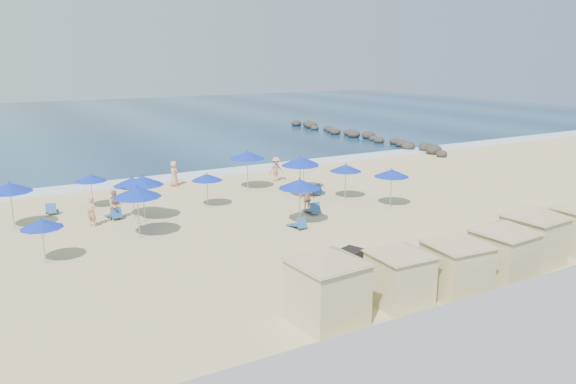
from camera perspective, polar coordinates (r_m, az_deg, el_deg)
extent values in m
plane|color=#D3BE86|center=(28.49, -1.02, -4.30)|extent=(160.00, 160.00, 0.00)
cube|color=#0E2B4F|center=(80.24, -20.70, 6.57)|extent=(160.00, 80.00, 0.06)
cube|color=white|center=(42.24, -11.34, 1.47)|extent=(160.00, 2.50, 0.08)
cube|color=gray|center=(18.87, 19.16, -13.08)|extent=(160.00, 2.20, 1.10)
cube|color=gray|center=(17.07, 27.17, -14.57)|extent=(160.00, 4.00, 0.12)
ellipsoid|color=#282322|center=(51.80, 15.35, 3.75)|extent=(1.00, 1.00, 0.65)
ellipsoid|color=#282322|center=(53.16, 14.58, 4.19)|extent=(1.48, 1.48, 0.96)
ellipsoid|color=#282322|center=(54.55, 13.83, 4.44)|extent=(1.40, 1.40, 0.91)
ellipsoid|color=#282322|center=(55.06, 12.12, 4.59)|extent=(1.32, 1.32, 0.86)
ellipsoid|color=#282322|center=(56.48, 11.46, 4.83)|extent=(1.24, 1.24, 0.81)
ellipsoid|color=#282322|center=(57.91, 10.83, 5.05)|extent=(1.16, 1.16, 0.75)
ellipsoid|color=#282322|center=(58.51, 9.25, 5.18)|extent=(1.08, 1.08, 0.70)
ellipsoid|color=#282322|center=(59.96, 8.69, 5.39)|extent=(1.00, 1.00, 0.65)
ellipsoid|color=#282322|center=(61.40, 8.17, 5.72)|extent=(1.48, 1.48, 0.96)
ellipsoid|color=#282322|center=(62.07, 6.70, 5.83)|extent=(1.40, 1.40, 0.91)
ellipsoid|color=#282322|center=(63.55, 6.23, 6.01)|extent=(1.32, 1.32, 0.86)
ellipsoid|color=#282322|center=(64.27, 4.83, 6.11)|extent=(1.24, 1.24, 0.81)
ellipsoid|color=#282322|center=(65.77, 4.42, 6.27)|extent=(1.16, 1.16, 0.75)
ellipsoid|color=#282322|center=(67.27, 4.03, 6.42)|extent=(1.08, 1.08, 0.70)
ellipsoid|color=#282322|center=(68.05, 2.73, 6.51)|extent=(1.00, 1.00, 0.65)
ellipsoid|color=#282322|center=(69.54, 2.39, 6.77)|extent=(1.48, 1.48, 0.96)
ellipsoid|color=#282322|center=(71.06, 2.07, 6.91)|extent=(1.40, 1.40, 0.91)
ellipsoid|color=#282322|center=(71.89, 0.85, 6.98)|extent=(1.32, 1.32, 0.86)
cube|color=black|center=(23.99, 6.47, -6.80)|extent=(1.11, 1.11, 0.88)
cube|color=beige|center=(19.18, 3.98, -10.12)|extent=(2.27, 2.27, 2.15)
cube|color=tan|center=(18.77, 4.03, -7.12)|extent=(2.38, 2.38, 0.09)
pyramid|color=tan|center=(18.59, 4.06, -5.57)|extent=(4.70, 4.70, 0.54)
cube|color=beige|center=(20.93, 11.25, -8.65)|extent=(1.97, 1.97, 1.88)
cube|color=tan|center=(20.60, 11.37, -6.23)|extent=(2.07, 2.07, 0.08)
pyramid|color=tan|center=(20.44, 11.44, -4.99)|extent=(4.12, 4.12, 0.47)
cube|color=beige|center=(22.15, 16.71, -7.56)|extent=(2.16, 2.16, 1.99)
cube|color=tan|center=(21.82, 16.89, -5.12)|extent=(2.27, 2.27, 0.08)
pyramid|color=tan|center=(21.67, 16.98, -3.88)|extent=(4.34, 4.34, 0.50)
cube|color=beige|center=(24.12, 21.00, -6.11)|extent=(2.13, 2.13, 2.02)
cube|color=tan|center=(23.82, 21.21, -3.83)|extent=(2.23, 2.23, 0.08)
pyramid|color=tan|center=(23.68, 21.31, -2.66)|extent=(4.41, 4.41, 0.50)
cube|color=beige|center=(26.49, 23.65, -4.52)|extent=(2.23, 2.23, 2.10)
cube|color=tan|center=(26.21, 23.87, -2.34)|extent=(2.34, 2.34, 0.08)
pyramid|color=tan|center=(26.08, 23.98, -1.23)|extent=(4.58, 4.58, 0.52)
cylinder|color=#A5A8AD|center=(32.34, -26.20, -1.66)|extent=(0.05, 0.05, 2.05)
cone|color=#102AAF|center=(32.07, -26.43, 0.43)|extent=(2.26, 2.26, 0.48)
sphere|color=#102AAF|center=(32.01, -26.49, 0.95)|extent=(0.09, 0.09, 0.09)
cylinder|color=#A5A8AD|center=(26.56, -23.55, -4.97)|extent=(0.04, 0.04, 1.65)
cone|color=#102AAF|center=(26.29, -23.75, -2.95)|extent=(1.82, 1.82, 0.39)
sphere|color=#102AAF|center=(26.22, -23.80, -2.45)|extent=(0.07, 0.07, 0.07)
cylinder|color=#A5A8AD|center=(34.93, -19.28, -0.24)|extent=(0.04, 0.04, 1.70)
cone|color=#102AAF|center=(34.71, -19.41, 1.38)|extent=(1.88, 1.88, 0.40)
sphere|color=#102AAF|center=(34.66, -19.44, 1.78)|extent=(0.07, 0.07, 0.07)
cylinder|color=#A5A8AD|center=(28.53, -14.94, -2.48)|extent=(0.06, 0.06, 2.16)
cone|color=#102AAF|center=(28.21, -15.10, 0.02)|extent=(2.39, 2.39, 0.51)
sphere|color=#102AAF|center=(28.14, -15.14, 0.64)|extent=(0.09, 0.09, 0.09)
cylinder|color=#A5A8AD|center=(32.22, -15.44, -0.91)|extent=(0.05, 0.05, 1.90)
cone|color=#102AAF|center=(31.97, -15.57, 1.03)|extent=(2.09, 2.09, 0.45)
sphere|color=#102AAF|center=(31.91, -15.60, 1.51)|extent=(0.08, 0.08, 0.08)
cylinder|color=#A5A8AD|center=(31.39, -14.44, -1.06)|extent=(0.05, 0.05, 2.08)
cone|color=#102AAF|center=(31.11, -14.57, 1.13)|extent=(2.29, 2.29, 0.49)
sphere|color=#102AAF|center=(31.05, -14.61, 1.67)|extent=(0.09, 0.09, 0.09)
cylinder|color=#A5A8AD|center=(29.73, 1.17, -1.45)|extent=(0.05, 0.05, 2.06)
cone|color=#102AAF|center=(29.43, 1.19, 0.84)|extent=(2.28, 2.28, 0.49)
sphere|color=#102AAF|center=(29.37, 1.19, 1.41)|extent=(0.09, 0.09, 0.09)
cylinder|color=#A5A8AD|center=(37.69, -4.13, 1.86)|extent=(0.06, 0.06, 2.17)
cone|color=#102AAF|center=(37.45, -4.16, 3.78)|extent=(2.40, 2.40, 0.51)
sphere|color=#102AAF|center=(37.40, -4.17, 4.25)|extent=(0.09, 0.09, 0.09)
cylinder|color=#A5A8AD|center=(35.21, 1.24, 1.05)|extent=(0.06, 0.06, 2.18)
cone|color=#102AAF|center=(34.95, 1.25, 3.12)|extent=(2.41, 2.41, 0.52)
sphere|color=#102AAF|center=(34.89, 1.25, 3.62)|extent=(0.09, 0.09, 0.09)
cylinder|color=#A5A8AD|center=(37.68, 1.61, 1.60)|extent=(0.05, 0.05, 1.81)
cone|color=#102AAF|center=(37.47, 1.62, 3.20)|extent=(2.00, 2.00, 0.43)
sphere|color=#102AAF|center=(37.42, 1.62, 3.59)|extent=(0.08, 0.08, 0.08)
cylinder|color=#A5A8AD|center=(35.35, 5.84, 0.74)|extent=(0.05, 0.05, 1.82)
cone|color=#102AAF|center=(35.13, 5.88, 2.46)|extent=(2.02, 2.02, 0.43)
sphere|color=#102AAF|center=(35.08, 5.89, 2.88)|extent=(0.08, 0.08, 0.08)
cylinder|color=#A5A8AD|center=(33.88, 10.40, 0.06)|extent=(0.05, 0.05, 1.89)
cone|color=#102AAF|center=(33.63, 10.49, 1.91)|extent=(2.09, 2.09, 0.45)
sphere|color=#102AAF|center=(33.58, 10.51, 2.37)|extent=(0.08, 0.08, 0.08)
cylinder|color=#A5A8AD|center=(33.60, -8.18, -0.15)|extent=(0.04, 0.04, 1.68)
cone|color=#102AAF|center=(33.37, -8.24, 1.51)|extent=(1.86, 1.86, 0.40)
sphere|color=#102AAF|center=(33.32, -8.25, 1.92)|extent=(0.07, 0.07, 0.07)
cube|color=#295996|center=(34.93, -22.86, -1.72)|extent=(0.79, 1.29, 0.33)
cube|color=#295996|center=(34.39, -22.95, -1.55)|extent=(0.62, 0.44, 0.58)
cube|color=#295996|center=(32.70, -17.34, -2.25)|extent=(0.77, 1.31, 0.34)
cube|color=#295996|center=(32.16, -17.02, -2.03)|extent=(0.63, 0.42, 0.60)
cube|color=#295996|center=(29.51, 0.83, -3.34)|extent=(0.63, 1.18, 0.31)
cube|color=#295996|center=(29.07, 1.38, -3.14)|extent=(0.56, 0.36, 0.55)
cube|color=#295996|center=(32.21, 2.33, -1.85)|extent=(0.70, 1.32, 0.35)
cube|color=#295996|center=(31.69, 2.79, -1.64)|extent=(0.63, 0.40, 0.62)
cube|color=#295996|center=(36.57, 2.42, 0.05)|extent=(0.86, 1.38, 0.35)
cube|color=#295996|center=(36.14, 3.03, 0.30)|extent=(0.67, 0.47, 0.62)
imported|color=tan|center=(31.28, -19.33, -1.92)|extent=(0.60, 0.69, 1.59)
imported|color=tan|center=(32.13, -17.12, -1.29)|extent=(0.84, 0.67, 1.66)
imported|color=tan|center=(32.23, 1.94, -0.67)|extent=(0.98, 0.48, 1.61)
imported|color=tan|center=(40.02, -1.21, 2.31)|extent=(1.19, 0.72, 1.79)
imported|color=tan|center=(39.46, -11.50, 1.84)|extent=(0.80, 0.99, 1.75)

